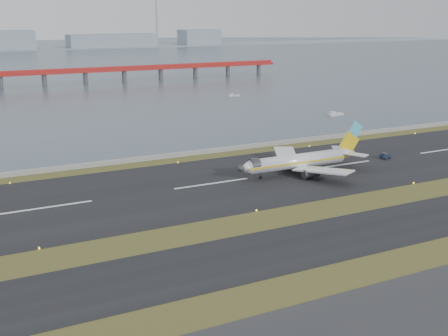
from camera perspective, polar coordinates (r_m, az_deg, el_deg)
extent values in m
plane|color=#394518|center=(114.80, 5.18, -5.56)|extent=(1000.00, 1000.00, 0.00)
cube|color=black|center=(105.54, 8.62, -7.58)|extent=(1000.00, 18.00, 0.10)
cube|color=black|center=(139.75, -1.26, -1.61)|extent=(1000.00, 45.00, 0.10)
cube|color=gray|center=(166.28, -5.68, 1.26)|extent=(1000.00, 2.50, 1.00)
cube|color=#42525E|center=(555.36, -20.89, 10.20)|extent=(1400.00, 800.00, 1.30)
cube|color=#A9201D|center=(351.08, -13.93, 9.51)|extent=(260.00, 5.00, 1.60)
cube|color=#A9201D|center=(350.94, -13.94, 9.75)|extent=(260.00, 0.40, 1.40)
cylinder|color=#4C4C51|center=(351.54, -13.88, 8.78)|extent=(2.80, 2.80, 7.00)
cylinder|color=#4C4C51|center=(384.12, 0.39, 9.75)|extent=(2.80, 2.80, 7.00)
cube|color=#8795A0|center=(714.69, -21.60, 11.97)|extent=(70.00, 35.00, 22.00)
cube|color=#8795A0|center=(738.41, -11.29, 12.58)|extent=(110.00, 35.00, 16.00)
cube|color=#8795A0|center=(778.95, -2.54, 13.13)|extent=(50.00, 35.00, 20.00)
cylinder|color=#8795A0|center=(755.98, -6.85, 14.49)|extent=(1.80, 1.80, 60.00)
cylinder|color=white|center=(148.85, 7.42, 0.71)|extent=(28.00, 3.80, 3.80)
cone|color=white|center=(140.98, 2.14, -0.01)|extent=(3.20, 3.80, 3.80)
cone|color=white|center=(158.17, 12.32, 1.47)|extent=(5.00, 3.80, 3.80)
cube|color=yellow|center=(147.31, 7.84, 0.54)|extent=(31.00, 0.06, 0.45)
cube|color=yellow|center=(150.39, 7.02, 0.87)|extent=(31.00, 0.06, 0.45)
cube|color=white|center=(143.58, 10.02, -0.24)|extent=(11.31, 15.89, 1.66)
cube|color=white|center=(157.06, 6.36, 1.26)|extent=(11.31, 15.89, 1.66)
cylinder|color=#35353A|center=(144.87, 8.88, -0.54)|extent=(4.20, 2.10, 2.10)
cylinder|color=#35353A|center=(154.43, 6.32, 0.55)|extent=(4.20, 2.10, 2.10)
cube|color=yellow|center=(158.00, 12.60, 2.52)|extent=(6.80, 0.35, 6.85)
cube|color=#51BFE7|center=(158.43, 13.22, 3.88)|extent=(4.85, 0.37, 4.90)
cube|color=white|center=(155.39, 13.28, 1.35)|extent=(5.64, 6.80, 0.22)
cube|color=white|center=(161.12, 11.57, 1.95)|extent=(5.64, 6.80, 0.22)
cylinder|color=black|center=(143.99, 3.74, -0.96)|extent=(0.80, 0.28, 0.80)
cylinder|color=black|center=(148.23, 8.47, -0.58)|extent=(1.00, 0.38, 1.00)
cylinder|color=black|center=(152.66, 7.27, -0.06)|extent=(1.00, 0.38, 1.00)
cube|color=#132036|center=(170.17, 16.06, 1.16)|extent=(2.96, 1.76, 1.08)
cube|color=#35353A|center=(169.75, 15.99, 1.38)|extent=(1.33, 1.41, 0.63)
cylinder|color=black|center=(169.11, 15.98, 0.90)|extent=(0.64, 0.30, 0.63)
cylinder|color=black|center=(170.09, 15.64, 1.01)|extent=(0.64, 0.30, 0.63)
cylinder|color=black|center=(170.50, 16.45, 0.98)|extent=(0.64, 0.30, 0.63)
cylinder|color=black|center=(171.47, 16.11, 1.09)|extent=(0.64, 0.30, 0.63)
cube|color=silver|center=(239.09, 11.24, 5.36)|extent=(7.60, 2.99, 0.95)
cube|color=silver|center=(237.88, 10.96, 5.53)|extent=(2.26, 1.88, 0.95)
cube|color=silver|center=(290.14, 1.04, 7.37)|extent=(6.25, 3.80, 0.77)
cube|color=silver|center=(289.88, 0.79, 7.50)|extent=(2.07, 1.86, 0.77)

